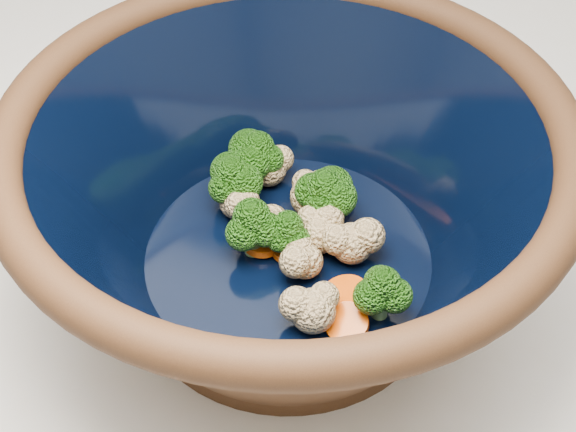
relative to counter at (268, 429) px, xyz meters
The scene contains 3 objects.
counter is the anchor object (origin of this frame).
mixing_bowl 0.56m from the counter, 53.02° to the right, with size 0.42×0.42×0.18m.
vegetable_pile 0.53m from the counter, 49.81° to the right, with size 0.19×0.16×0.06m.
Camera 1 is at (0.25, -0.48, 1.40)m, focal length 50.00 mm.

